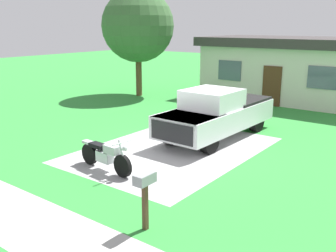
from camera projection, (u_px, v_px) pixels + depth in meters
ground_plane at (173, 150)px, 13.37m from camera, size 80.00×80.00×0.00m
driveway_pad at (173, 150)px, 13.37m from camera, size 5.03×7.11×0.01m
sidewalk_strip at (17, 216)px, 8.74m from camera, size 36.00×1.80×0.01m
motorcycle at (106, 155)px, 11.35m from camera, size 2.21×0.70×1.09m
pickup_truck at (218, 113)px, 14.65m from camera, size 2.15×5.68×1.90m
mailbox at (145, 186)px, 7.94m from camera, size 0.26×0.48×1.26m
shade_tree at (138, 26)px, 22.53m from camera, size 4.24×4.24×6.25m
neighbor_house at (290, 68)px, 22.08m from camera, size 9.60×5.60×3.50m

